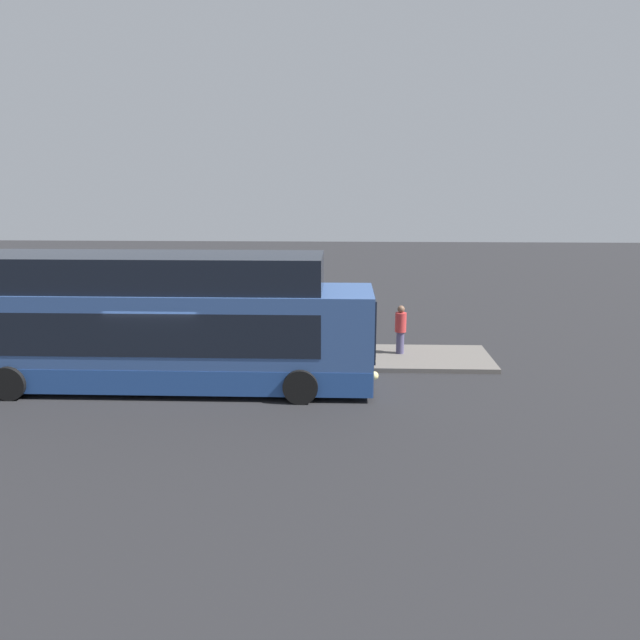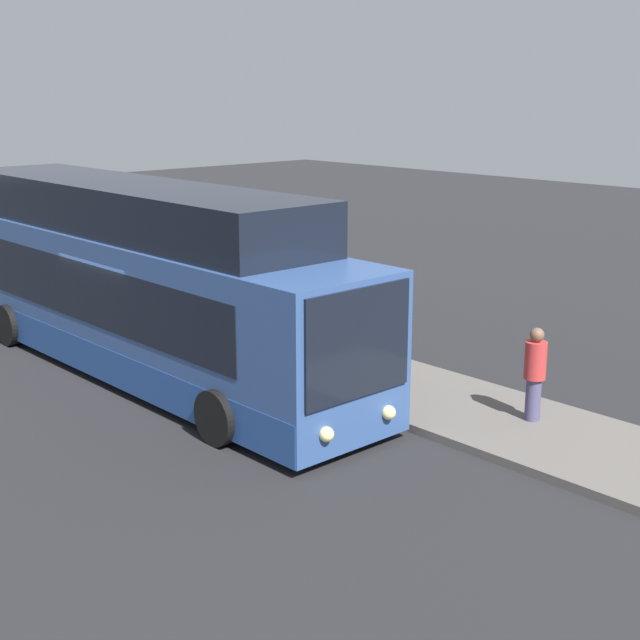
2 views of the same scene
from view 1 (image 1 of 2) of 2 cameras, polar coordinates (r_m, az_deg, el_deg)
name	(u,v)px [view 1 (image 1 of 2)]	position (r m, az deg, el deg)	size (l,w,h in m)	color
ground	(166,388)	(18.67, -13.89, -6.03)	(80.00, 80.00, 0.00)	#232326
platform	(191,356)	(21.41, -11.74, -3.22)	(20.00, 2.81, 0.15)	#605B56
bus_lead	(153,329)	(18.41, -14.98, -0.81)	(12.40, 2.79, 3.85)	#33518C
passenger_boarding	(241,324)	(21.26, -7.20, -0.37)	(0.34, 0.34, 1.67)	#2D2D33
passenger_waiting	(297,326)	(20.79, -2.08, -0.52)	(0.54, 0.38, 1.72)	gray
passenger_with_bags	(401,328)	(20.94, 7.37, -0.70)	(0.41, 0.41, 1.64)	#4C476B
suitcase	(227,339)	(21.79, -8.52, -1.69)	(0.32, 0.25, 0.89)	#334C7F
sign_post	(190,305)	(20.61, -11.82, 1.34)	(0.10, 0.85, 2.75)	#4C4C51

